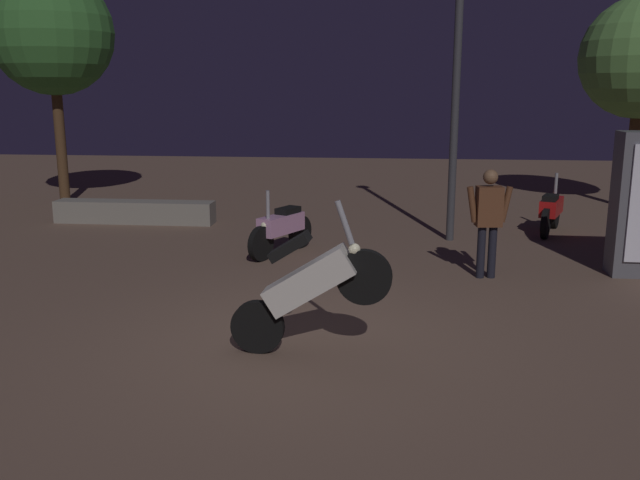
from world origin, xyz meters
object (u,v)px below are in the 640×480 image
(motorcycle_white_foreground, at_px, (309,286))
(motorcycle_red_parked_left, at_px, (551,210))
(streetlamp_near, at_px, (458,33))
(motorcycle_pink_parked_right, at_px, (281,228))
(person_rider_beside, at_px, (489,214))

(motorcycle_white_foreground, height_order, motorcycle_red_parked_left, motorcycle_white_foreground)
(motorcycle_red_parked_left, relative_size, streetlamp_near, 0.27)
(motorcycle_white_foreground, xyz_separation_m, motorcycle_pink_parked_right, (-0.98, 4.33, -0.31))
(motorcycle_white_foreground, distance_m, motorcycle_red_parked_left, 7.56)
(motorcycle_red_parked_left, height_order, motorcycle_pink_parked_right, same)
(motorcycle_red_parked_left, relative_size, motorcycle_pink_parked_right, 1.04)
(motorcycle_red_parked_left, height_order, person_rider_beside, person_rider_beside)
(motorcycle_red_parked_left, distance_m, motorcycle_pink_parked_right, 5.28)
(motorcycle_red_parked_left, xyz_separation_m, person_rider_beside, (-1.63, -3.30, 0.50))
(motorcycle_red_parked_left, bearing_deg, person_rider_beside, 175.14)
(motorcycle_red_parked_left, height_order, streetlamp_near, streetlamp_near)
(motorcycle_white_foreground, distance_m, person_rider_beside, 3.90)
(streetlamp_near, bearing_deg, motorcycle_red_parked_left, 22.44)
(motorcycle_red_parked_left, xyz_separation_m, streetlamp_near, (-1.94, -0.80, 3.18))
(motorcycle_pink_parked_right, bearing_deg, motorcycle_white_foreground, 39.76)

